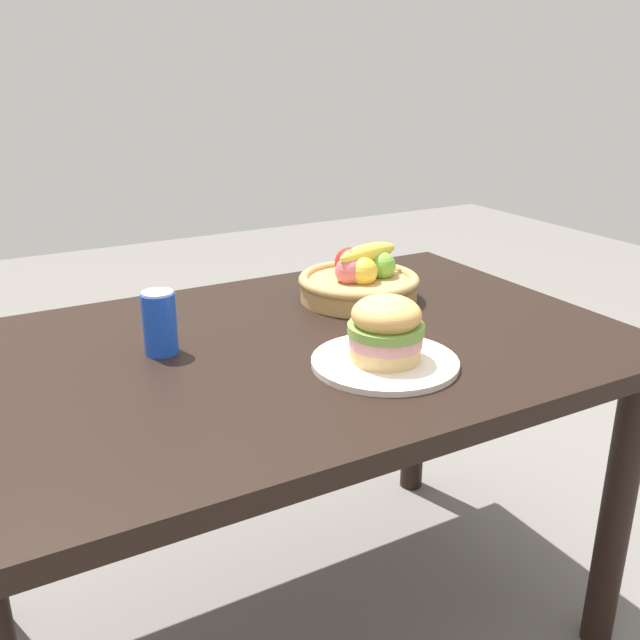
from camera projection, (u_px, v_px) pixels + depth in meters
The scene contains 6 objects.
ground_plane at pixel (293, 631), 1.69m from camera, with size 8.00×8.00×0.00m, color slate.
dining_table at pixel (288, 388), 1.46m from camera, with size 1.40×0.90×0.75m.
plate at pixel (385, 362), 1.32m from camera, with size 0.28×0.28×0.01m, color silver.
sandwich at pixel (386, 329), 1.30m from camera, with size 0.14×0.14×0.12m.
soda_can at pixel (160, 323), 1.36m from camera, with size 0.07×0.07×0.13m.
fruit_basket at pixel (359, 281), 1.68m from camera, with size 0.29×0.29×0.14m.
Camera 1 is at (-0.59, -1.19, 1.29)m, focal length 39.29 mm.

